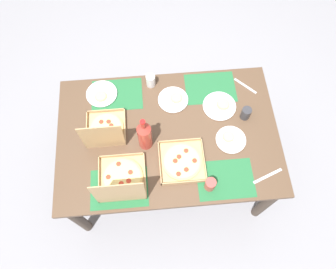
% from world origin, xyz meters
% --- Properties ---
extents(ground_plane, '(6.00, 6.00, 0.00)m').
position_xyz_m(ground_plane, '(0.00, 0.00, 0.00)').
color(ground_plane, gray).
extents(dining_table, '(1.49, 0.99, 0.72)m').
position_xyz_m(dining_table, '(0.00, 0.00, 0.62)').
color(dining_table, '#3F3328').
rests_on(dining_table, ground_plane).
extents(placemat_near_left, '(0.36, 0.26, 0.00)m').
position_xyz_m(placemat_near_left, '(-0.34, -0.34, 0.73)').
color(placemat_near_left, '#236638').
rests_on(placemat_near_left, dining_table).
extents(placemat_near_right, '(0.36, 0.26, 0.00)m').
position_xyz_m(placemat_near_right, '(0.34, -0.34, 0.73)').
color(placemat_near_right, '#236638').
rests_on(placemat_near_right, dining_table).
extents(placemat_far_left, '(0.36, 0.26, 0.00)m').
position_xyz_m(placemat_far_left, '(-0.34, 0.34, 0.73)').
color(placemat_far_left, '#236638').
rests_on(placemat_far_left, dining_table).
extents(placemat_far_right, '(0.36, 0.26, 0.00)m').
position_xyz_m(placemat_far_right, '(0.34, 0.34, 0.73)').
color(placemat_far_right, '#236638').
rests_on(placemat_far_right, dining_table).
extents(pizza_box_corner_right, '(0.26, 0.27, 0.30)m').
position_xyz_m(pizza_box_corner_right, '(0.41, -0.05, 0.77)').
color(pizza_box_corner_right, tan).
rests_on(pizza_box_corner_right, dining_table).
extents(pizza_box_corner_left, '(0.29, 0.29, 0.04)m').
position_xyz_m(pizza_box_corner_left, '(-0.07, 0.20, 0.74)').
color(pizza_box_corner_left, tan).
rests_on(pizza_box_corner_left, dining_table).
extents(pizza_box_center, '(0.30, 0.30, 0.33)m').
position_xyz_m(pizza_box_center, '(0.31, 0.31, 0.78)').
color(pizza_box_center, tan).
rests_on(pizza_box_center, dining_table).
extents(plate_near_right, '(0.21, 0.21, 0.03)m').
position_xyz_m(plate_near_right, '(-0.06, -0.26, 0.73)').
color(plate_near_right, white).
rests_on(plate_near_right, dining_table).
extents(plate_middle, '(0.23, 0.23, 0.03)m').
position_xyz_m(plate_middle, '(-0.38, -0.18, 0.73)').
color(plate_middle, white).
rests_on(plate_middle, dining_table).
extents(plate_far_left, '(0.22, 0.22, 0.03)m').
position_xyz_m(plate_far_left, '(0.44, -0.35, 0.73)').
color(plate_far_left, white).
rests_on(plate_far_left, dining_table).
extents(plate_far_right, '(0.20, 0.20, 0.03)m').
position_xyz_m(plate_far_right, '(-0.41, 0.08, 0.73)').
color(plate_far_right, white).
rests_on(plate_far_right, dining_table).
extents(soda_bottle, '(0.09, 0.09, 0.32)m').
position_xyz_m(soda_bottle, '(0.15, 0.05, 0.86)').
color(soda_bottle, '#B2382D').
rests_on(soda_bottle, dining_table).
extents(cup_red, '(0.06, 0.06, 0.10)m').
position_xyz_m(cup_red, '(-0.54, -0.09, 0.77)').
color(cup_red, '#333338').
rests_on(cup_red, dining_table).
extents(cup_dark, '(0.07, 0.07, 0.10)m').
position_xyz_m(cup_dark, '(0.09, -0.41, 0.77)').
color(cup_dark, silver).
rests_on(cup_dark, dining_table).
extents(cup_clear_right, '(0.07, 0.07, 0.10)m').
position_xyz_m(cup_clear_right, '(-0.23, 0.38, 0.77)').
color(cup_clear_right, '#BF4742').
rests_on(cup_clear_right, dining_table).
extents(knife_by_far_right, '(0.20, 0.09, 0.00)m').
position_xyz_m(knife_by_far_right, '(-0.61, 0.35, 0.73)').
color(knife_by_far_right, '#B7B7BC').
rests_on(knife_by_far_right, dining_table).
extents(fork_by_near_right, '(0.15, 0.15, 0.00)m').
position_xyz_m(fork_by_near_right, '(-0.59, -0.34, 0.73)').
color(fork_by_near_right, '#B7B7BC').
rests_on(fork_by_near_right, dining_table).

